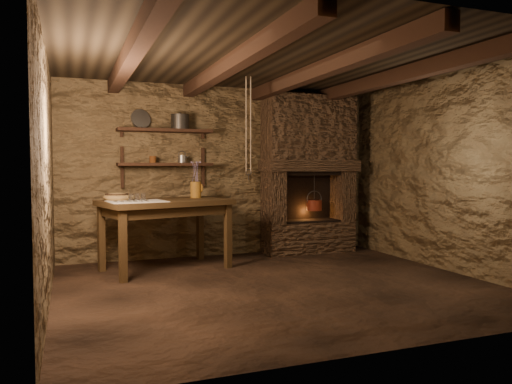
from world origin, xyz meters
name	(u,v)px	position (x,y,z in m)	size (l,w,h in m)	color
floor	(277,286)	(0.00, 0.00, 0.00)	(4.50, 4.50, 0.00)	black
back_wall	(223,171)	(0.00, 2.00, 1.20)	(4.50, 0.04, 2.40)	#4D3A24
front_wall	(393,177)	(0.00, -2.00, 1.20)	(4.50, 0.04, 2.40)	#4D3A24
left_wall	(47,175)	(-2.25, 0.00, 1.20)	(0.04, 4.00, 2.40)	#4D3A24
right_wall	(448,172)	(2.25, 0.00, 1.20)	(0.04, 4.00, 2.40)	#4D3A24
ceiling	(278,58)	(0.00, 0.00, 2.40)	(4.50, 4.00, 0.04)	black
beam_far_left	(131,56)	(-1.50, 0.00, 2.31)	(0.14, 3.95, 0.16)	black
beam_mid_left	(232,63)	(-0.50, 0.00, 2.31)	(0.14, 3.95, 0.16)	black
beam_mid_right	(321,70)	(0.50, 0.00, 2.31)	(0.14, 3.95, 0.16)	black
beam_far_right	(398,76)	(1.50, 0.00, 2.31)	(0.14, 3.95, 0.16)	black
shelf_lower	(165,164)	(-0.85, 1.84, 1.30)	(1.25, 0.30, 0.04)	black
shelf_upper	(165,131)	(-0.85, 1.84, 1.75)	(1.25, 0.30, 0.04)	black
hearth	(309,169)	(1.25, 1.77, 1.23)	(1.43, 0.51, 2.30)	#322319
work_table	(166,232)	(-0.96, 1.25, 0.46)	(1.68, 1.23, 0.86)	#342412
linen_cloth	(137,201)	(-1.33, 1.04, 0.87)	(0.64, 0.51, 0.01)	beige
pewter_cutlery_row	(137,201)	(-1.33, 1.02, 0.88)	(0.53, 0.21, 0.01)	gray
drinking_glasses	(137,197)	(-1.31, 1.16, 0.91)	(0.21, 0.06, 0.08)	white
stoneware_jug	(196,182)	(-0.52, 1.49, 1.07)	(0.17, 0.17, 0.48)	#98621D
wooden_bowl	(117,197)	(-1.53, 1.33, 0.90)	(0.33, 0.33, 0.11)	olive
iron_stockpot	(180,123)	(-0.65, 1.84, 1.86)	(0.24, 0.24, 0.18)	#302D2B
tin_pan	(141,119)	(-1.15, 1.94, 1.90)	(0.27, 0.27, 0.04)	#969691
small_kettle	(182,159)	(-0.62, 1.84, 1.37)	(0.15, 0.11, 0.16)	#969691
rusty_tin	(153,159)	(-1.02, 1.84, 1.36)	(0.09, 0.09, 0.09)	#5D2E12
red_pot	(314,204)	(1.32, 1.72, 0.71)	(0.25, 0.23, 0.54)	maroon
hanging_ropes	(248,124)	(0.05, 1.05, 1.80)	(0.08, 0.08, 1.20)	tan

